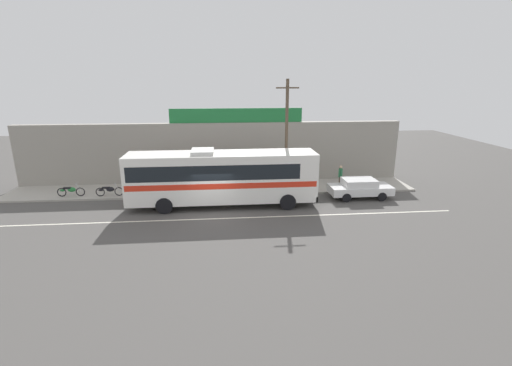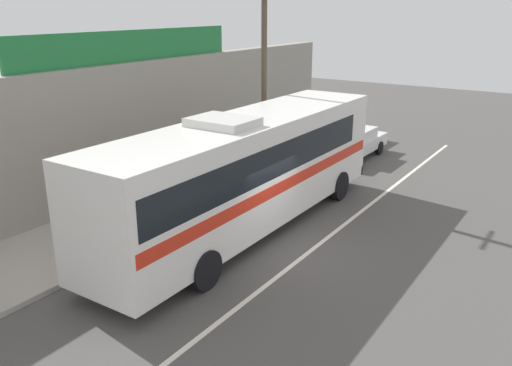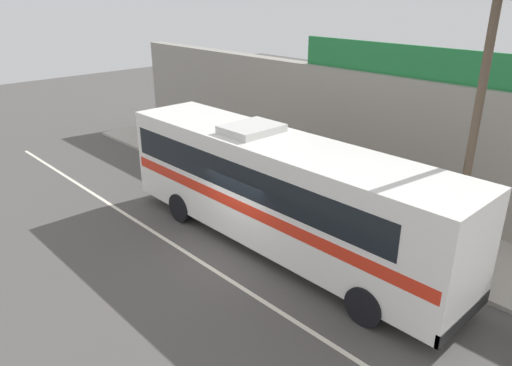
{
  "view_description": "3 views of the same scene",
  "coord_description": "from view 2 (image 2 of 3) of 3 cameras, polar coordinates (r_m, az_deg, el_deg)",
  "views": [
    {
      "loc": [
        0.65,
        -21.45,
        8.15
      ],
      "look_at": [
        2.83,
        1.61,
        1.48
      ],
      "focal_mm": 25.61,
      "sensor_mm": 36.0,
      "label": 1
    },
    {
      "loc": [
        -12.17,
        -7.16,
        6.71
      ],
      "look_at": [
        1.49,
        1.85,
        1.26
      ],
      "focal_mm": 37.39,
      "sensor_mm": 36.0,
      "label": 2
    },
    {
      "loc": [
        10.02,
        -8.24,
        7.73
      ],
      "look_at": [
        -1.56,
        2.68,
        1.25
      ],
      "focal_mm": 33.78,
      "sensor_mm": 36.0,
      "label": 3
    }
  ],
  "objects": [
    {
      "name": "ground_plane",
      "position": [
        15.63,
        2.68,
        -7.01
      ],
      "size": [
        70.0,
        70.0,
        0.0
      ],
      "primitive_type": "plane",
      "color": "#4F4C49"
    },
    {
      "name": "utility_pole",
      "position": [
        20.77,
        0.86,
        11.67
      ],
      "size": [
        1.6,
        0.22,
        7.98
      ],
      "color": "brown",
      "rests_on": "sidewalk_slab"
    },
    {
      "name": "sidewalk_slab",
      "position": [
        18.57,
        -11.23,
        -2.88
      ],
      "size": [
        30.0,
        3.6,
        0.14
      ],
      "primitive_type": "cube",
      "color": "#A8A399",
      "rests_on": "ground_plane"
    },
    {
      "name": "road_center_stripe",
      "position": [
        15.28,
        5.28,
        -7.68
      ],
      "size": [
        30.0,
        0.14,
        0.01
      ],
      "primitive_type": "cube",
      "color": "silver",
      "rests_on": "ground_plane"
    },
    {
      "name": "pedestrian_near_shop",
      "position": [
        25.17,
        5.21,
        5.59
      ],
      "size": [
        0.3,
        0.48,
        1.73
      ],
      "color": "brown",
      "rests_on": "sidewalk_slab"
    },
    {
      "name": "parked_car",
      "position": [
        25.04,
        10.25,
        4.34
      ],
      "size": [
        4.31,
        1.89,
        1.37
      ],
      "color": "silver",
      "rests_on": "ground_plane"
    },
    {
      "name": "storefront_billboard",
      "position": [
        20.21,
        -12.95,
        14.13
      ],
      "size": [
        10.34,
        0.12,
        1.1
      ],
      "primitive_type": "cube",
      "color": "#1E7538",
      "rests_on": "storefront_facade"
    },
    {
      "name": "storefront_facade",
      "position": [
        19.42,
        -16.22,
        4.87
      ],
      "size": [
        30.0,
        0.7,
        4.8
      ],
      "primitive_type": "cube",
      "color": "gray",
      "rests_on": "ground_plane"
    },
    {
      "name": "intercity_bus",
      "position": [
        16.1,
        -1.05,
        1.67
      ],
      "size": [
        12.17,
        2.67,
        3.78
      ],
      "color": "white",
      "rests_on": "ground_plane"
    }
  ]
}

